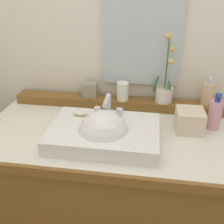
# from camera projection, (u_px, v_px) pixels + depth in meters

# --- Properties ---
(wall_back) EXTENTS (3.16, 0.20, 2.50)m
(wall_back) POSITION_uv_depth(u_px,v_px,m) (127.00, 34.00, 1.50)
(wall_back) COLOR silver
(wall_back) RESTS_ON ground
(vanity_cabinet) EXTENTS (1.33, 0.66, 0.87)m
(vanity_cabinet) POSITION_uv_depth(u_px,v_px,m) (116.00, 196.00, 1.50)
(vanity_cabinet) COLOR brown
(vanity_cabinet) RESTS_ON ground
(back_ledge) EXTENTS (1.25, 0.10, 0.05)m
(back_ledge) POSITION_uv_depth(u_px,v_px,m) (123.00, 103.00, 1.52)
(back_ledge) COLOR brown
(back_ledge) RESTS_ON vanity_cabinet
(sink_basin) EXTENTS (0.50, 0.34, 0.27)m
(sink_basin) POSITION_uv_depth(u_px,v_px,m) (104.00, 134.00, 1.21)
(sink_basin) COLOR white
(sink_basin) RESTS_ON vanity_cabinet
(soap_bar) EXTENTS (0.07, 0.04, 0.02)m
(soap_bar) POSITION_uv_depth(u_px,v_px,m) (80.00, 113.00, 1.29)
(soap_bar) COLOR beige
(soap_bar) RESTS_ON sink_basin
(potted_plant) EXTENTS (0.11, 0.09, 0.38)m
(potted_plant) POSITION_uv_depth(u_px,v_px,m) (164.00, 90.00, 1.45)
(potted_plant) COLOR silver
(potted_plant) RESTS_ON back_ledge
(soap_dispenser) EXTENTS (0.06, 0.06, 0.15)m
(soap_dispenser) POSITION_uv_depth(u_px,v_px,m) (208.00, 93.00, 1.43)
(soap_dispenser) COLOR beige
(soap_dispenser) RESTS_ON back_ledge
(tumbler_cup) EXTENTS (0.07, 0.07, 0.10)m
(tumbler_cup) POSITION_uv_depth(u_px,v_px,m) (122.00, 91.00, 1.47)
(tumbler_cup) COLOR white
(tumbler_cup) RESTS_ON back_ledge
(trinket_box) EXTENTS (0.08, 0.07, 0.08)m
(trinket_box) POSITION_uv_depth(u_px,v_px,m) (90.00, 90.00, 1.52)
(trinket_box) COLOR gray
(trinket_box) RESTS_ON back_ledge
(lotion_bottle) EXTENTS (0.06, 0.07, 0.18)m
(lotion_bottle) POSITION_uv_depth(u_px,v_px,m) (215.00, 114.00, 1.29)
(lotion_bottle) COLOR #D494A9
(lotion_bottle) RESTS_ON vanity_cabinet
(tissue_box) EXTENTS (0.14, 0.14, 0.11)m
(tissue_box) POSITION_uv_depth(u_px,v_px,m) (190.00, 120.00, 1.28)
(tissue_box) COLOR beige
(tissue_box) RESTS_ON vanity_cabinet
(mirror) EXTENTS (0.42, 0.02, 0.53)m
(mirror) POSITION_uv_depth(u_px,v_px,m) (142.00, 36.00, 1.39)
(mirror) COLOR silver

